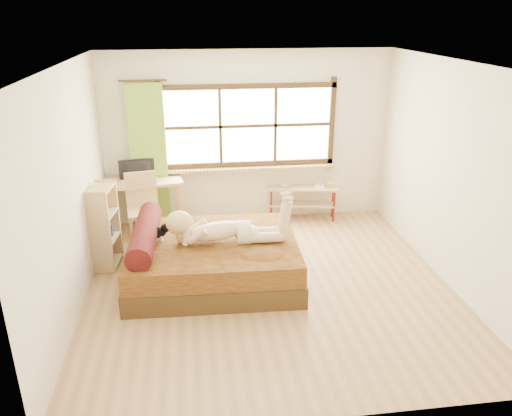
{
  "coord_description": "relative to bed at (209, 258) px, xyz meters",
  "views": [
    {
      "loc": [
        -0.89,
        -5.41,
        3.24
      ],
      "look_at": [
        -0.15,
        0.2,
        0.98
      ],
      "focal_mm": 35.0,
      "sensor_mm": 36.0,
      "label": 1
    }
  ],
  "objects": [
    {
      "name": "floor",
      "position": [
        0.73,
        -0.29,
        -0.29
      ],
      "size": [
        4.5,
        4.5,
        0.0
      ],
      "primitive_type": "plane",
      "color": "#9E754C",
      "rests_on": "ground"
    },
    {
      "name": "ceiling",
      "position": [
        0.73,
        -0.29,
        2.41
      ],
      "size": [
        4.5,
        4.5,
        0.0
      ],
      "primitive_type": "plane",
      "rotation": [
        3.14,
        0.0,
        0.0
      ],
      "color": "white",
      "rests_on": "wall_back"
    },
    {
      "name": "wall_back",
      "position": [
        0.73,
        1.96,
        1.06
      ],
      "size": [
        4.5,
        0.0,
        4.5
      ],
      "primitive_type": "plane",
      "rotation": [
        1.57,
        0.0,
        0.0
      ],
      "color": "silver",
      "rests_on": "floor"
    },
    {
      "name": "wall_front",
      "position": [
        0.73,
        -2.54,
        1.06
      ],
      "size": [
        4.5,
        0.0,
        4.5
      ],
      "primitive_type": "plane",
      "rotation": [
        -1.57,
        0.0,
        0.0
      ],
      "color": "silver",
      "rests_on": "floor"
    },
    {
      "name": "wall_left",
      "position": [
        -1.52,
        -0.29,
        1.06
      ],
      "size": [
        0.0,
        4.5,
        4.5
      ],
      "primitive_type": "plane",
      "rotation": [
        1.57,
        0.0,
        1.57
      ],
      "color": "silver",
      "rests_on": "floor"
    },
    {
      "name": "wall_right",
      "position": [
        2.98,
        -0.29,
        1.06
      ],
      "size": [
        0.0,
        4.5,
        4.5
      ],
      "primitive_type": "plane",
      "rotation": [
        1.57,
        0.0,
        -1.57
      ],
      "color": "silver",
      "rests_on": "floor"
    },
    {
      "name": "window",
      "position": [
        0.73,
        1.93,
        1.22
      ],
      "size": [
        2.8,
        0.16,
        1.46
      ],
      "color": "#FFEDBF",
      "rests_on": "wall_back"
    },
    {
      "name": "curtain",
      "position": [
        -0.82,
        1.84,
        0.86
      ],
      "size": [
        0.55,
        0.1,
        2.2
      ],
      "primitive_type": "cube",
      "color": "olive",
      "rests_on": "wall_back"
    },
    {
      "name": "bed",
      "position": [
        0.0,
        0.0,
        0.0
      ],
      "size": [
        2.19,
        1.78,
        0.81
      ],
      "rotation": [
        0.0,
        0.0,
        -0.04
      ],
      "color": "#30200E",
      "rests_on": "floor"
    },
    {
      "name": "woman",
      "position": [
        0.2,
        -0.05,
        0.56
      ],
      "size": [
        1.51,
        0.48,
        0.64
      ],
      "primitive_type": null,
      "rotation": [
        0.0,
        0.0,
        -0.04
      ],
      "color": "#DEB78F",
      "rests_on": "bed"
    },
    {
      "name": "kitten",
      "position": [
        -0.67,
        0.1,
        0.37
      ],
      "size": [
        0.32,
        0.14,
        0.26
      ],
      "primitive_type": null,
      "rotation": [
        0.0,
        0.0,
        -0.04
      ],
      "color": "black",
      "rests_on": "bed"
    },
    {
      "name": "desk",
      "position": [
        -1.0,
        1.66,
        0.43
      ],
      "size": [
        1.39,
        0.79,
        0.82
      ],
      "rotation": [
        0.0,
        0.0,
        0.14
      ],
      "color": "#A87A5B",
      "rests_on": "floor"
    },
    {
      "name": "monitor",
      "position": [
        -1.0,
        1.71,
        0.69
      ],
      "size": [
        0.54,
        0.15,
        0.31
      ],
      "primitive_type": "imported",
      "rotation": [
        0.0,
        0.0,
        3.29
      ],
      "color": "black",
      "rests_on": "desk"
    },
    {
      "name": "chair",
      "position": [
        -0.91,
        1.31,
        0.29
      ],
      "size": [
        0.52,
        0.52,
        1.03
      ],
      "rotation": [
        0.0,
        0.0,
        0.14
      ],
      "color": "#A87A5B",
      "rests_on": "floor"
    },
    {
      "name": "pipe_shelf",
      "position": [
        1.62,
        1.78,
        0.12
      ],
      "size": [
        1.14,
        0.47,
        0.63
      ],
      "rotation": [
        0.0,
        0.0,
        -0.17
      ],
      "color": "#A87A5B",
      "rests_on": "floor"
    },
    {
      "name": "cup",
      "position": [
        1.31,
        1.78,
        0.31
      ],
      "size": [
        0.13,
        0.13,
        0.09
      ],
      "primitive_type": "imported",
      "rotation": [
        0.0,
        0.0,
        -0.17
      ],
      "color": "gray",
      "rests_on": "pipe_shelf"
    },
    {
      "name": "book",
      "position": [
        1.81,
        1.78,
        0.28
      ],
      "size": [
        0.19,
        0.24,
        0.02
      ],
      "primitive_type": "imported",
      "rotation": [
        0.0,
        0.0,
        -0.17
      ],
      "color": "gray",
      "rests_on": "pipe_shelf"
    },
    {
      "name": "bookshelf",
      "position": [
        -1.35,
        0.54,
        0.29
      ],
      "size": [
        0.34,
        0.52,
        1.13
      ],
      "rotation": [
        0.0,
        0.0,
        -0.13
      ],
      "color": "#A87A5B",
      "rests_on": "floor"
    }
  ]
}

